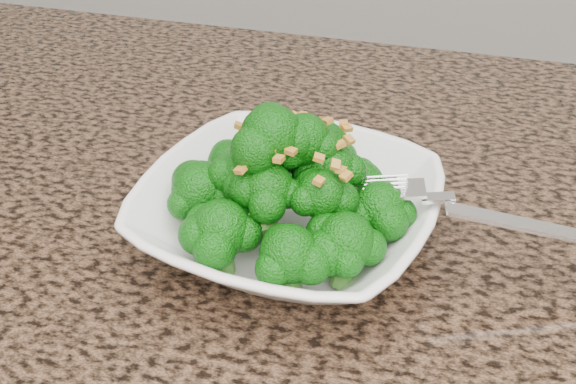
% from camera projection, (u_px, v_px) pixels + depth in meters
% --- Properties ---
extents(granite_counter, '(1.64, 1.04, 0.03)m').
position_uv_depth(granite_counter, '(332.00, 365.00, 0.49)').
color(granite_counter, brown).
rests_on(granite_counter, cabinet).
extents(bowl, '(0.26, 0.26, 0.06)m').
position_uv_depth(bowl, '(288.00, 216.00, 0.56)').
color(bowl, white).
rests_on(bowl, granite_counter).
extents(broccoli_pile, '(0.20, 0.20, 0.08)m').
position_uv_depth(broccoli_pile, '(288.00, 141.00, 0.52)').
color(broccoli_pile, '#0E630B').
rests_on(broccoli_pile, bowl).
extents(garlic_topping, '(0.12, 0.12, 0.01)m').
position_uv_depth(garlic_topping, '(288.00, 89.00, 0.50)').
color(garlic_topping, gold).
rests_on(garlic_topping, broccoli_pile).
extents(fork, '(0.20, 0.07, 0.01)m').
position_uv_depth(fork, '(444.00, 199.00, 0.52)').
color(fork, silver).
rests_on(fork, bowl).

